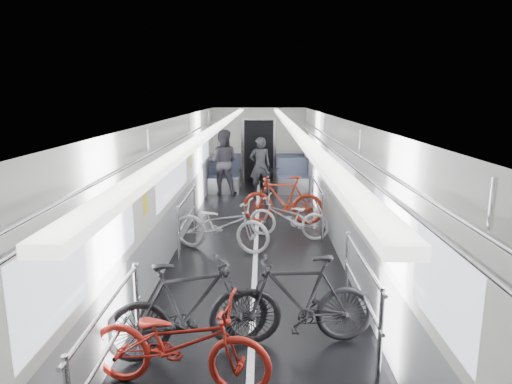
% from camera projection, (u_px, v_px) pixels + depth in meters
% --- Properties ---
extents(car_shell, '(3.02, 14.01, 2.41)m').
position_uv_depth(car_shell, '(257.00, 174.00, 9.90)').
color(car_shell, black).
rests_on(car_shell, ground).
extents(bike_left_near, '(1.90, 0.94, 0.96)m').
position_uv_depth(bike_left_near, '(179.00, 342.00, 4.37)').
color(bike_left_near, maroon).
rests_on(bike_left_near, floor).
extents(bike_left_mid, '(1.87, 1.07, 1.08)m').
position_uv_depth(bike_left_mid, '(190.00, 308.00, 4.94)').
color(bike_left_mid, black).
rests_on(bike_left_mid, floor).
extents(bike_left_far, '(1.96, 1.15, 0.97)m').
position_uv_depth(bike_left_far, '(221.00, 225.00, 8.30)').
color(bike_left_far, '#ABACB0').
rests_on(bike_left_far, floor).
extents(bike_right_near, '(1.78, 0.62, 1.05)m').
position_uv_depth(bike_right_near, '(299.00, 300.00, 5.17)').
color(bike_right_near, black).
rests_on(bike_right_near, floor).
extents(bike_right_mid, '(1.71, 1.00, 0.85)m').
position_uv_depth(bike_right_mid, '(288.00, 217.00, 9.04)').
color(bike_right_mid, '#B0B1B6').
rests_on(bike_right_mid, floor).
extents(bike_right_far, '(1.86, 0.79, 1.08)m').
position_uv_depth(bike_right_far, '(283.00, 200.00, 10.02)').
color(bike_right_far, maroon).
rests_on(bike_right_far, floor).
extents(bike_aisle, '(0.62, 1.64, 0.85)m').
position_uv_depth(bike_aisle, '(268.00, 180.00, 13.00)').
color(bike_aisle, black).
rests_on(bike_aisle, floor).
extents(person_standing, '(0.66, 0.48, 1.65)m').
position_uv_depth(person_standing, '(260.00, 166.00, 12.92)').
color(person_standing, black).
rests_on(person_standing, floor).
extents(person_seated, '(0.99, 0.82, 1.85)m').
position_uv_depth(person_seated, '(223.00, 162.00, 13.01)').
color(person_seated, '#2C282F').
rests_on(person_seated, floor).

